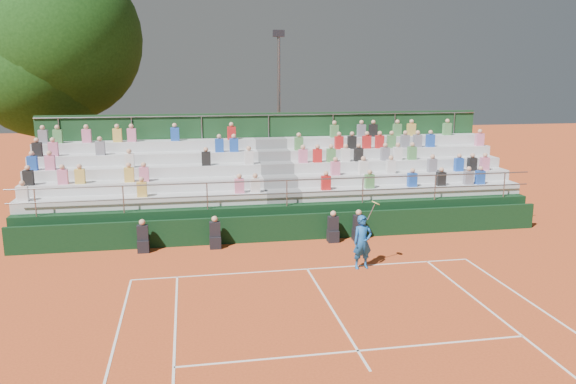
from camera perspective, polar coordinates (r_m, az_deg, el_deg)
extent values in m
plane|color=#C84D21|center=(18.21, 1.97, -7.84)|extent=(90.00, 90.00, 0.00)
cube|color=white|center=(18.21, 1.97, -7.83)|extent=(11.00, 0.06, 0.01)
cube|color=white|center=(15.32, 4.53, -11.83)|extent=(0.06, 6.40, 0.01)
cube|color=white|center=(13.35, 7.11, -15.72)|extent=(8.22, 0.06, 0.01)
cube|color=black|center=(21.05, 0.14, -3.63)|extent=(20.00, 0.15, 1.00)
cube|color=black|center=(20.45, -14.47, -5.32)|extent=(0.40, 0.40, 0.44)
cube|color=black|center=(20.31, -14.55, -4.03)|extent=(0.38, 0.25, 0.55)
sphere|color=tan|center=(20.21, -14.60, -3.00)|extent=(0.22, 0.22, 0.22)
cube|color=black|center=(20.40, -7.40, -5.07)|extent=(0.40, 0.40, 0.44)
cube|color=black|center=(20.26, -7.44, -3.78)|extent=(0.38, 0.25, 0.55)
sphere|color=tan|center=(20.16, -7.47, -2.74)|extent=(0.22, 0.22, 0.22)
cube|color=black|center=(21.03, 4.58, -4.48)|extent=(0.40, 0.40, 0.44)
cube|color=black|center=(20.90, 4.60, -3.22)|extent=(0.38, 0.25, 0.55)
sphere|color=tan|center=(20.80, 4.62, -2.21)|extent=(0.22, 0.22, 0.22)
cube|color=black|center=(21.30, 7.14, -4.32)|extent=(0.40, 0.40, 0.44)
cube|color=black|center=(21.17, 7.17, -3.08)|extent=(0.38, 0.25, 0.55)
sphere|color=tan|center=(21.07, 7.20, -2.08)|extent=(0.22, 0.22, 0.22)
cube|color=black|center=(23.98, -1.18, -1.42)|extent=(20.00, 5.20, 1.20)
cube|color=silver|center=(21.95, -14.42, -0.91)|extent=(9.30, 0.85, 0.42)
cube|color=silver|center=(23.66, 12.37, 0.12)|extent=(9.30, 0.85, 0.42)
cube|color=slate|center=(22.19, -0.51, -0.38)|extent=(1.40, 0.85, 0.42)
cube|color=silver|center=(22.70, -14.32, 0.60)|extent=(9.30, 0.85, 0.42)
cube|color=silver|center=(24.35, 11.65, 1.50)|extent=(9.30, 0.85, 0.42)
cube|color=slate|center=(22.92, -0.87, 1.10)|extent=(1.40, 0.85, 0.42)
cube|color=silver|center=(23.45, -14.24, 2.02)|extent=(9.30, 0.85, 0.42)
cube|color=silver|center=(25.06, 10.98, 2.80)|extent=(9.30, 0.85, 0.42)
cube|color=slate|center=(23.67, -1.21, 2.48)|extent=(1.40, 0.85, 0.42)
cube|color=silver|center=(24.22, -14.16, 3.34)|extent=(9.30, 0.85, 0.42)
cube|color=silver|center=(25.78, 10.34, 4.03)|extent=(9.30, 0.85, 0.42)
cube|color=slate|center=(24.43, -1.53, 3.78)|extent=(1.40, 0.85, 0.42)
cube|color=silver|center=(25.01, -14.08, 4.58)|extent=(9.30, 0.85, 0.42)
cube|color=silver|center=(26.52, 9.73, 5.19)|extent=(9.30, 0.85, 0.42)
cube|color=slate|center=(25.21, -1.83, 5.00)|extent=(1.40, 0.85, 0.42)
cube|color=#173C1E|center=(25.85, -1.98, 3.19)|extent=(20.00, 0.12, 4.40)
cylinder|color=gray|center=(21.18, -0.12, 1.20)|extent=(20.00, 0.05, 0.05)
cylinder|color=gray|center=(25.51, -1.99, 7.82)|extent=(20.00, 0.05, 0.05)
cube|color=silver|center=(22.44, -25.33, -0.14)|extent=(0.36, 0.24, 0.56)
cube|color=gold|center=(21.71, -14.62, 0.26)|extent=(0.36, 0.24, 0.56)
cube|color=pink|center=(21.72, -4.97, 0.62)|extent=(0.36, 0.24, 0.56)
cube|color=silver|center=(21.78, -3.34, 0.68)|extent=(0.36, 0.24, 0.56)
cube|color=black|center=(23.17, -24.87, 1.31)|extent=(0.36, 0.24, 0.56)
cube|color=pink|center=(22.88, -21.91, 1.44)|extent=(0.36, 0.24, 0.56)
cube|color=gold|center=(22.76, -20.37, 1.51)|extent=(0.36, 0.24, 0.56)
cube|color=gold|center=(22.51, -15.83, 1.70)|extent=(0.36, 0.24, 0.56)
cube|color=pink|center=(22.46, -14.41, 1.75)|extent=(0.36, 0.24, 0.56)
cube|color=#1E4CB2|center=(23.92, -24.53, 2.67)|extent=(0.36, 0.24, 0.56)
cube|color=pink|center=(23.77, -23.02, 2.75)|extent=(0.36, 0.24, 0.56)
cube|color=silver|center=(23.28, -15.80, 3.08)|extent=(0.36, 0.24, 0.56)
cube|color=black|center=(23.17, -8.32, 3.37)|extent=(0.36, 0.24, 0.56)
cube|color=silver|center=(23.29, -4.00, 3.52)|extent=(0.36, 0.24, 0.56)
cube|color=black|center=(24.68, -24.12, 3.96)|extent=(0.36, 0.24, 0.56)
cube|color=pink|center=(24.54, -22.74, 4.03)|extent=(0.36, 0.24, 0.56)
cube|color=slate|center=(24.21, -18.53, 4.25)|extent=(0.36, 0.24, 0.56)
cube|color=#1E4CB2|center=(23.98, -6.99, 4.72)|extent=(0.36, 0.24, 0.56)
cube|color=#1E4CB2|center=(24.02, -5.51, 4.77)|extent=(0.36, 0.24, 0.56)
cube|color=slate|center=(25.43, -23.61, 5.17)|extent=(0.36, 0.24, 0.56)
cube|color=#4C8C4C|center=(25.31, -22.35, 5.24)|extent=(0.36, 0.24, 0.56)
cube|color=pink|center=(25.09, -19.77, 5.39)|extent=(0.36, 0.24, 0.56)
cube|color=gold|center=(24.91, -16.95, 5.53)|extent=(0.36, 0.24, 0.56)
cube|color=pink|center=(24.85, -15.59, 5.60)|extent=(0.36, 0.24, 0.56)
cube|color=#1E4CB2|center=(24.75, -11.42, 5.78)|extent=(0.36, 0.24, 0.56)
cube|color=red|center=(24.82, -5.76, 5.97)|extent=(0.36, 0.24, 0.56)
cube|color=red|center=(22.29, 3.87, 0.93)|extent=(0.36, 0.24, 0.56)
cube|color=#4C8C4C|center=(22.78, 8.28, 1.08)|extent=(0.36, 0.24, 0.56)
cube|color=#1E4CB2|center=(23.42, 12.50, 1.22)|extent=(0.36, 0.24, 0.56)
cube|color=black|center=(23.93, 15.27, 1.30)|extent=(0.36, 0.24, 0.56)
cube|color=slate|center=(24.47, 17.85, 1.38)|extent=(0.36, 0.24, 0.56)
cube|color=#1E4CB2|center=(24.72, 18.92, 1.41)|extent=(0.36, 0.24, 0.56)
cube|color=pink|center=(23.17, 4.83, 2.40)|extent=(0.36, 0.24, 0.56)
cube|color=silver|center=(23.50, 7.65, 2.48)|extent=(0.36, 0.24, 0.56)
cube|color=silver|center=(23.90, 10.40, 2.55)|extent=(0.36, 0.24, 0.56)
cube|color=slate|center=(24.60, 14.43, 2.63)|extent=(0.36, 0.24, 0.56)
cube|color=#1E4CB2|center=(25.13, 16.96, 2.68)|extent=(0.36, 0.24, 0.56)
cube|color=black|center=(25.41, 18.19, 2.70)|extent=(0.36, 0.24, 0.56)
cube|color=pink|center=(25.69, 19.34, 2.72)|extent=(0.36, 0.24, 0.56)
cube|color=pink|center=(23.65, 1.53, 3.67)|extent=(0.36, 0.24, 0.56)
cube|color=red|center=(23.78, 3.00, 3.71)|extent=(0.36, 0.24, 0.56)
cube|color=#4C8C4C|center=(23.92, 4.40, 3.74)|extent=(0.36, 0.24, 0.56)
cube|color=silver|center=(24.09, 5.85, 3.77)|extent=(0.36, 0.24, 0.56)
cube|color=black|center=(24.25, 7.17, 3.79)|extent=(0.36, 0.24, 0.56)
cube|color=slate|center=(24.63, 9.83, 3.84)|extent=(0.36, 0.24, 0.56)
cube|color=silver|center=(24.83, 11.07, 3.86)|extent=(0.36, 0.24, 0.56)
cube|color=#4C8C4C|center=(25.08, 12.48, 3.88)|extent=(0.36, 0.24, 0.56)
cube|color=#4C8C4C|center=(24.41, 1.11, 4.94)|extent=(0.36, 0.24, 0.56)
cube|color=red|center=(24.83, 5.20, 5.01)|extent=(0.36, 0.24, 0.56)
cube|color=black|center=(24.99, 6.51, 5.03)|extent=(0.36, 0.24, 0.56)
cube|color=red|center=(25.19, 8.00, 5.04)|extent=(0.36, 0.24, 0.56)
cube|color=red|center=(25.38, 9.28, 5.06)|extent=(0.36, 0.24, 0.56)
cube|color=#4C8C4C|center=(25.57, 10.45, 5.07)|extent=(0.36, 0.24, 0.56)
cube|color=slate|center=(25.80, 11.80, 5.07)|extent=(0.36, 0.24, 0.56)
cube|color=slate|center=(26.03, 13.01, 5.08)|extent=(0.36, 0.24, 0.56)
cube|color=#1E4CB2|center=(26.28, 14.25, 5.08)|extent=(0.36, 0.24, 0.56)
cube|color=pink|center=(27.36, 18.87, 5.07)|extent=(0.36, 0.24, 0.56)
cube|color=#4C8C4C|center=(25.59, 4.73, 6.18)|extent=(0.36, 0.24, 0.56)
cube|color=slate|center=(25.95, 7.46, 6.20)|extent=(0.36, 0.24, 0.56)
cube|color=black|center=(26.12, 8.64, 6.20)|extent=(0.36, 0.24, 0.56)
cube|color=#4C8C4C|center=(26.52, 11.03, 6.20)|extent=(0.36, 0.24, 0.56)
cube|color=gold|center=(26.78, 12.41, 6.20)|extent=(0.36, 0.24, 0.56)
cube|color=#4C8C4C|center=(27.50, 15.85, 6.17)|extent=(0.36, 0.24, 0.56)
imported|color=#1659A9|center=(18.18, 7.58, -5.06)|extent=(0.68, 0.48, 1.75)
cylinder|color=gray|center=(18.00, 8.43, -2.05)|extent=(0.26, 0.03, 0.51)
cylinder|color=#E5D866|center=(17.98, 8.91, -1.10)|extent=(0.26, 0.28, 0.14)
cylinder|color=#351F13|center=(30.86, -23.15, 3.03)|extent=(0.50, 0.50, 3.71)
sphere|color=#10330E|center=(30.55, -23.87, 11.51)|extent=(6.78, 6.78, 6.78)
cylinder|color=#351F13|center=(30.96, -21.56, 3.96)|extent=(0.50, 0.50, 4.54)
sphere|color=#10330E|center=(30.75, -22.39, 14.23)|extent=(8.17, 8.17, 8.17)
cylinder|color=gray|center=(30.44, -0.93, 7.95)|extent=(0.16, 0.16, 7.99)
cube|color=black|center=(30.42, -0.95, 15.81)|extent=(0.60, 0.25, 0.35)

